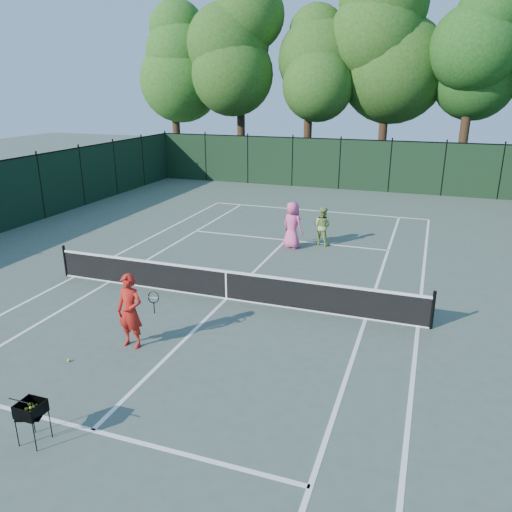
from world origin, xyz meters
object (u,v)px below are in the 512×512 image
(player_green, at_px, (322,226))
(loose_ball_midcourt, at_px, (68,360))
(player_pink, at_px, (292,225))
(ball_hopper, at_px, (31,409))
(coach, at_px, (130,311))

(player_green, bearing_deg, loose_ball_midcourt, 84.82)
(player_pink, xyz_separation_m, ball_hopper, (-1.25, -12.50, -0.23))
(coach, xyz_separation_m, ball_hopper, (0.30, -3.60, -0.25))
(player_green, xyz_separation_m, ball_hopper, (-2.25, -13.30, -0.08))
(ball_hopper, distance_m, loose_ball_midcourt, 2.84)
(coach, relative_size, player_green, 1.21)
(player_pink, height_order, player_green, player_pink)
(player_green, height_order, ball_hopper, player_green)
(player_pink, xyz_separation_m, loose_ball_midcourt, (-2.53, -10.05, -0.88))
(coach, xyz_separation_m, player_green, (2.55, 9.70, -0.16))
(loose_ball_midcourt, bearing_deg, coach, 49.46)
(player_pink, xyz_separation_m, player_green, (1.01, 0.80, -0.15))
(player_green, bearing_deg, ball_hopper, 93.27)
(coach, distance_m, ball_hopper, 3.62)
(player_green, bearing_deg, player_pink, 51.39)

